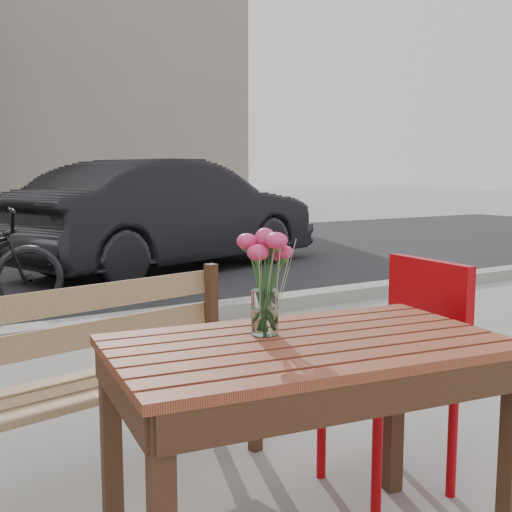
% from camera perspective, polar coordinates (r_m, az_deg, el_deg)
% --- Properties ---
extents(main_table, '(1.24, 0.83, 0.71)m').
position_cam_1_polar(main_table, '(1.94, 4.60, -10.81)').
color(main_table, '#592C17').
rests_on(main_table, ground).
extents(main_bench, '(1.35, 0.61, 0.81)m').
position_cam_1_polar(main_bench, '(2.60, -13.37, -8.67)').
color(main_bench, olive).
rests_on(main_bench, ground).
extents(red_chair, '(0.47, 0.47, 0.87)m').
position_cam_1_polar(red_chair, '(2.54, 13.03, -8.68)').
color(red_chair, '#A00409').
rests_on(red_chair, ground).
extents(main_vase, '(0.18, 0.18, 0.32)m').
position_cam_1_polar(main_vase, '(1.93, 0.80, -1.15)').
color(main_vase, white).
rests_on(main_vase, main_table).
extents(parked_car, '(4.38, 2.62, 1.36)m').
position_cam_1_polar(parked_car, '(8.07, -7.61, 3.60)').
color(parked_car, black).
rests_on(parked_car, ground).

